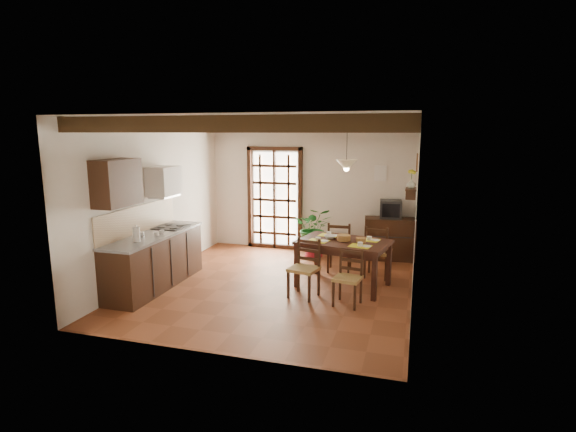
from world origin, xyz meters
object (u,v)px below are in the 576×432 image
(kitchen_counter, at_px, (155,259))
(chair_far_right, at_px, (377,261))
(dining_table, at_px, (344,247))
(crt_tv, at_px, (391,209))
(potted_plant, at_px, (314,230))
(chair_near_right, at_px, (348,288))
(sideboard, at_px, (389,239))
(chair_far_left, at_px, (339,256))
(chair_near_left, at_px, (304,279))
(pendant_lamp, at_px, (346,164))

(kitchen_counter, xyz_separation_m, chair_far_right, (3.58, 1.56, -0.17))
(dining_table, bearing_deg, crt_tv, 83.39)
(chair_far_right, bearing_deg, potted_plant, -29.13)
(kitchen_counter, bearing_deg, chair_far_right, 23.49)
(kitchen_counter, xyz_separation_m, dining_table, (3.06, 0.89, 0.22))
(chair_near_right, distance_m, crt_tv, 2.88)
(chair_near_right, xyz_separation_m, crt_tv, (0.44, 2.74, 0.78))
(crt_tv, height_order, potted_plant, potted_plant)
(chair_far_right, distance_m, potted_plant, 1.80)
(dining_table, bearing_deg, sideboard, 83.45)
(chair_far_right, relative_size, sideboard, 0.95)
(kitchen_counter, bearing_deg, chair_far_left, 30.84)
(chair_far_right, height_order, potted_plant, potted_plant)
(sideboard, height_order, crt_tv, crt_tv)
(chair_far_left, bearing_deg, chair_near_left, 74.99)
(sideboard, distance_m, crt_tv, 0.62)
(chair_near_left, relative_size, chair_far_left, 0.97)
(chair_near_right, bearing_deg, kitchen_counter, -169.32)
(sideboard, height_order, potted_plant, potted_plant)
(dining_table, bearing_deg, chair_far_right, 63.88)
(chair_far_left, bearing_deg, pendant_lamp, 102.79)
(chair_near_right, xyz_separation_m, pendant_lamp, (-0.20, 0.92, 1.81))
(chair_far_left, height_order, sideboard, chair_far_left)
(crt_tv, bearing_deg, potted_plant, -177.83)
(sideboard, xyz_separation_m, potted_plant, (-1.55, -0.21, 0.14))
(potted_plant, bearing_deg, sideboard, 7.66)
(kitchen_counter, relative_size, pendant_lamp, 2.66)
(potted_plant, height_order, pendant_lamp, pendant_lamp)
(dining_table, xyz_separation_m, chair_far_left, (-0.20, 0.81, -0.40))
(kitchen_counter, xyz_separation_m, chair_far_left, (2.86, 1.71, -0.17))
(chair_near_left, height_order, crt_tv, crt_tv)
(chair_near_left, xyz_separation_m, chair_far_left, (0.32, 1.48, 0.01))
(dining_table, distance_m, chair_far_right, 0.93)
(sideboard, distance_m, potted_plant, 1.57)
(chair_near_right, bearing_deg, crt_tv, 90.15)
(chair_near_right, height_order, crt_tv, crt_tv)
(chair_far_right, bearing_deg, chair_near_right, 85.55)
(crt_tv, bearing_deg, dining_table, -113.80)
(dining_table, relative_size, crt_tv, 3.56)
(potted_plant, bearing_deg, pendant_lamp, -60.78)
(kitchen_counter, bearing_deg, crt_tv, 37.26)
(chair_near_left, bearing_deg, dining_table, 64.81)
(chair_far_right, bearing_deg, pendant_lamp, 54.87)
(kitchen_counter, bearing_deg, potted_plant, 50.54)
(kitchen_counter, distance_m, chair_far_left, 3.34)
(crt_tv, bearing_deg, chair_far_left, -132.56)
(chair_far_right, xyz_separation_m, potted_plant, (-1.42, 1.06, 0.27))
(chair_far_left, height_order, pendant_lamp, pendant_lamp)
(chair_near_right, distance_m, potted_plant, 2.79)
(dining_table, relative_size, chair_near_left, 1.76)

